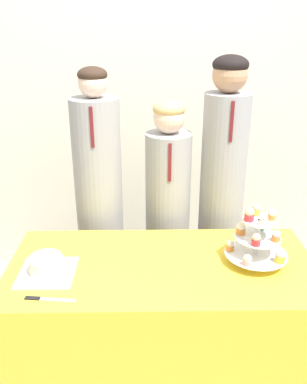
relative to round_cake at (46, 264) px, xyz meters
name	(u,v)px	position (x,y,z in m)	size (l,w,h in m)	color
wall_back	(157,95)	(0.54, 1.32, 0.55)	(9.00, 0.06, 2.70)	beige
table	(162,325)	(0.54, 0.07, -0.42)	(1.49, 0.70, 0.74)	yellow
round_cake	(46,264)	(0.00, 0.00, 0.00)	(0.26, 0.26, 0.11)	white
cake_knife	(42,299)	(0.02, -0.19, -0.05)	(0.22, 0.04, 0.01)	silver
cupcake_stand	(257,238)	(0.99, 0.09, 0.08)	(0.30, 0.30, 0.29)	silver
student_0	(100,210)	(0.18, 0.65, -0.03)	(0.28, 0.29, 1.61)	#939399
student_1	(168,220)	(0.59, 0.65, -0.11)	(0.27, 0.28, 1.43)	#939399
student_2	(221,201)	(0.92, 0.65, 0.02)	(0.27, 0.27, 1.67)	#939399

